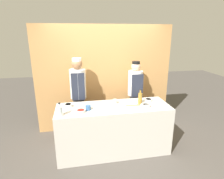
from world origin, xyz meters
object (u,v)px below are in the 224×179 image
Objects in this scene: chef_right at (135,95)px; sauce_bowl_brown at (68,105)px; bottle_vinegar at (140,98)px; cup_cream at (115,101)px; sauce_bowl_purple at (148,100)px; cutting_board at (104,108)px; wooden_spoon at (135,105)px; bottle_clear at (60,111)px; sauce_bowl_red at (81,111)px; sauce_bowl_white at (146,105)px; chef_left at (79,95)px; cup_blue at (88,108)px.

sauce_bowl_brown is at bearing -159.60° from chef_right.
cup_cream is (-0.47, 0.08, -0.07)m from bottle_vinegar.
bottle_vinegar is 0.17× the size of chef_right.
cutting_board is at bearing -168.87° from sauce_bowl_purple.
wooden_spoon is (1.21, -0.17, -0.02)m from sauce_bowl_brown.
bottle_clear is 2.57× the size of cup_cream.
sauce_bowl_red is 0.34m from bottle_clear.
sauce_bowl_red is at bearing -166.97° from sauce_bowl_purple.
cup_cream reaches higher than sauce_bowl_white.
chef_left is at bearing 145.60° from wooden_spoon.
sauce_bowl_white is at bearing -10.47° from sauce_bowl_brown.
chef_left reaches higher than cup_cream.
sauce_bowl_white is 0.79m from chef_right.
cup_blue is at bearing -177.27° from wooden_spoon.
bottle_vinegar is at bearing 11.29° from sauce_bowl_red.
sauce_bowl_brown is (-1.38, 0.26, 0.00)m from sauce_bowl_white.
sauce_bowl_red is at bearing -54.51° from sauce_bowl_brown.
cup_blue is 0.56m from cup_cream.
chef_left reaches higher than sauce_bowl_white.
cup_blue reaches higher than cutting_board.
cutting_board is (-0.76, 0.08, -0.02)m from sauce_bowl_white.
cup_cream is 0.86m from chef_left.
sauce_bowl_white is 1.20× the size of sauce_bowl_brown.
sauce_bowl_brown is 0.40m from cup_blue.
sauce_bowl_purple is 0.08× the size of chef_right.
sauce_bowl_white reaches higher than wooden_spoon.
sauce_bowl_red is at bearing -168.71° from bottle_vinegar.
sauce_bowl_brown is at bearing 169.53° from sauce_bowl_white.
chef_right reaches higher than sauce_bowl_purple.
chef_left is (-1.19, 0.79, 0.01)m from sauce_bowl_white.
bottle_clear reaches higher than sauce_bowl_purple.
chef_right reaches higher than bottle_clear.
bottle_clear reaches higher than cutting_board.
cup_cream reaches higher than sauce_bowl_red.
chef_left is (-0.67, 0.53, -0.01)m from cup_cream.
sauce_bowl_red is 0.72m from cup_cream.
cutting_board is 0.77m from bottle_clear.
bottle_vinegar reaches higher than sauce_bowl_red.
wooden_spoon is at bearing -34.40° from chef_left.
sauce_bowl_white is 0.20m from bottle_vinegar.
sauce_bowl_purple is at bearing 0.15° from sauce_bowl_brown.
sauce_bowl_purple is (1.54, 0.00, -0.01)m from sauce_bowl_brown.
sauce_bowl_purple is at bearing 22.26° from bottle_vinegar.
wooden_spoon reaches higher than cutting_board.
chef_left is (0.31, 0.89, -0.05)m from bottle_clear.
sauce_bowl_brown reaches higher than sauce_bowl_purple.
sauce_bowl_purple is (1.32, 0.31, -0.00)m from sauce_bowl_red.
sauce_bowl_brown is 0.87m from cup_cream.
bottle_clear is at bearing -167.59° from sauce_bowl_purple.
sauce_bowl_brown is 1.34m from bottle_vinegar.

